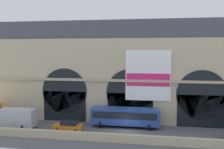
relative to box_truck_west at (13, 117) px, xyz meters
The scene contains 6 objects.
ground_plane 18.02m from the box_truck_west, ahead, with size 200.00×200.00×0.00m, color #54565B.
quay_parapet_wall 18.35m from the box_truck_west, 11.96° to the right, with size 90.00×0.70×1.13m, color #BCAD8C.
station_building 21.01m from the box_truck_west, 25.37° to the left, with size 48.12×5.80×17.42m.
box_truck_west is the anchor object (origin of this frame).
car_midwest 9.25m from the box_truck_west, ahead, with size 4.40×2.22×1.55m.
bus_center 17.78m from the box_truck_west, 11.91° to the left, with size 11.00×3.25×3.10m.
Camera 1 is at (5.22, -39.96, 12.17)m, focal length 44.05 mm.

